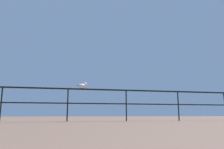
# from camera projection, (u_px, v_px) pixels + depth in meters

# --- Properties ---
(pier_railing) EXTENTS (25.03, 0.05, 1.12)m
(pier_railing) POSITION_uv_depth(u_px,v_px,m) (68.00, 97.00, 7.34)
(pier_railing) COLOR black
(pier_railing) RESTS_ON ground_plane
(seagull_on_rail) EXTENTS (0.44, 0.30, 0.22)m
(seagull_on_rail) POSITION_uv_depth(u_px,v_px,m) (83.00, 86.00, 7.53)
(seagull_on_rail) COLOR white
(seagull_on_rail) RESTS_ON pier_railing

